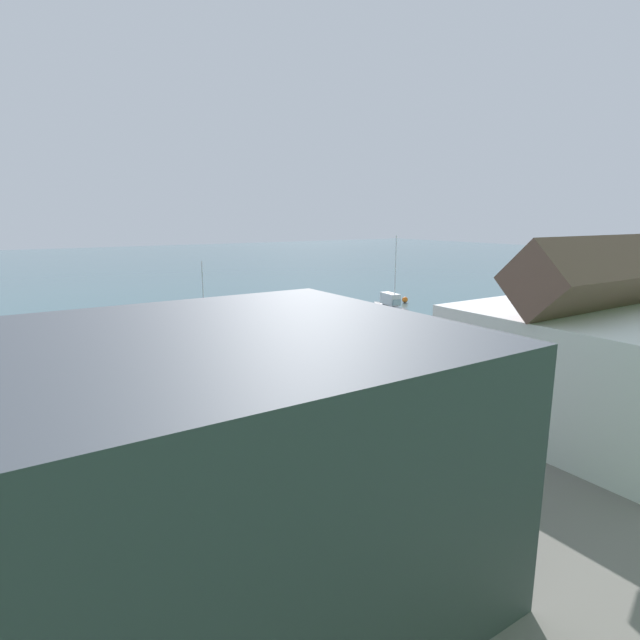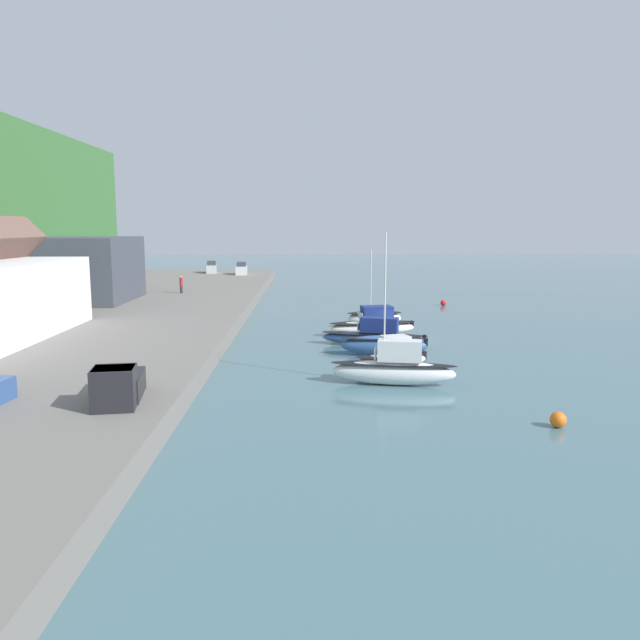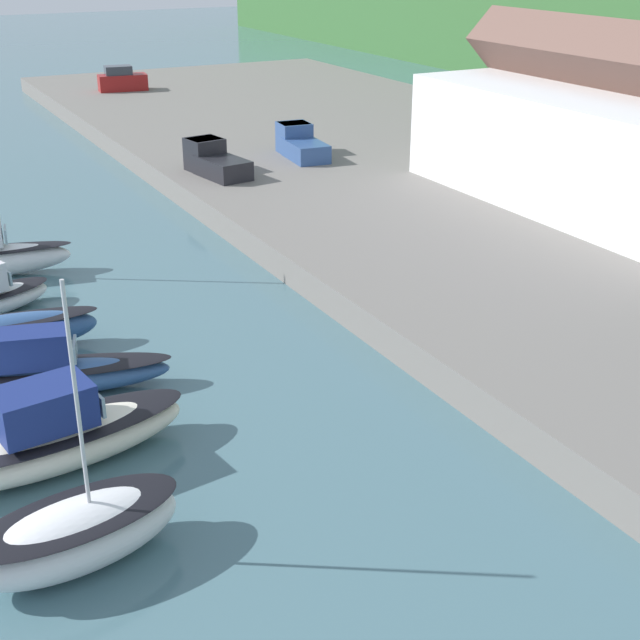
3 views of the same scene
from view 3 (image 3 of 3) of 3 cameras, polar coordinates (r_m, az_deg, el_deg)
harbor_clubhouse at (r=47.83m, az=18.82°, el=10.65°), size 22.41×10.77×9.08m
moored_boat_2 at (r=34.23m, az=-19.40°, el=-0.85°), size 2.11×6.68×1.52m
moored_boat_3 at (r=30.88m, az=-17.68°, el=-3.22°), size 4.06×8.82×2.32m
moored_boat_4 at (r=26.68m, az=-16.43°, el=-7.16°), size 3.44×7.94×2.63m
moored_boat_5 at (r=22.79m, az=-15.28°, el=-13.07°), size 3.09×5.60×7.33m
parked_car_1 at (r=83.76m, az=-12.57°, el=14.76°), size 2.33×4.40×2.16m
pickup_truck_0 at (r=56.82m, az=-1.31°, el=11.26°), size 4.90×2.43×1.90m
pickup_truck_1 at (r=52.76m, az=-6.84°, el=10.15°), size 4.96×2.63×1.90m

